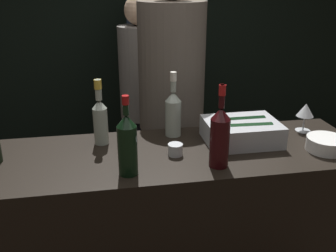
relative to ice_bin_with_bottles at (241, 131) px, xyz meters
name	(u,v)px	position (x,y,z in m)	size (l,w,h in m)	color
wall_back_chalkboard	(130,15)	(-0.37, 2.00, 0.37)	(6.40, 0.06, 2.80)	black
bar_counter	(169,237)	(-0.37, -0.06, -0.54)	(1.88, 0.58, 0.97)	black
ice_bin_with_bottles	(241,131)	(0.00, 0.00, 0.00)	(0.36, 0.27, 0.11)	#B7BABF
bowl_white	(326,144)	(0.36, -0.17, -0.02)	(0.18, 0.18, 0.06)	white
wine_glass	(305,111)	(0.38, 0.07, 0.05)	(0.09, 0.09, 0.15)	silver
candle_votive	(175,150)	(-0.35, -0.09, -0.03)	(0.07, 0.07, 0.05)	silver
rose_wine_bottle	(100,118)	(-0.68, 0.10, 0.07)	(0.07, 0.07, 0.32)	#9EA899
white_wine_bottle	(173,111)	(-0.32, 0.14, 0.07)	(0.08, 0.08, 0.33)	#9EA899
red_wine_bottle_burgundy	(127,143)	(-0.57, -0.23, 0.08)	(0.08, 0.08, 0.34)	black
red_wine_bottle_tall	(220,135)	(-0.19, -0.23, 0.08)	(0.08, 0.08, 0.36)	black
person_in_hoodie	(149,68)	(-0.26, 1.50, -0.01)	(0.36, 0.36, 1.80)	black
person_blond_tee	(141,94)	(-0.38, 1.09, -0.12)	(0.32, 0.32, 1.62)	black
person_grey_polo	(172,101)	(-0.24, 0.58, -0.02)	(0.40, 0.40, 1.82)	black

